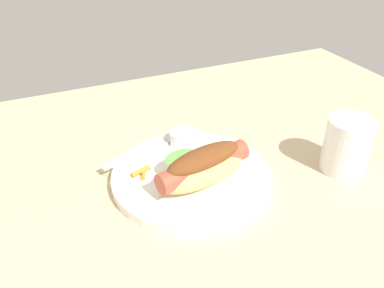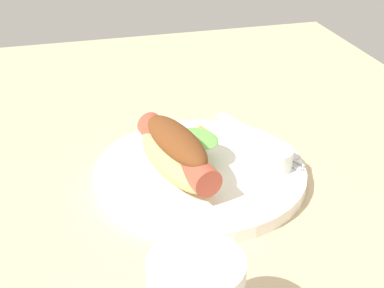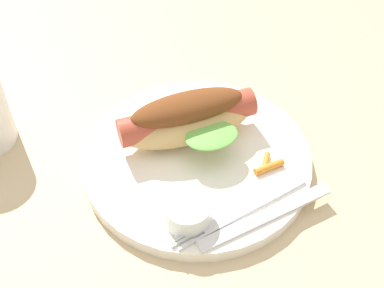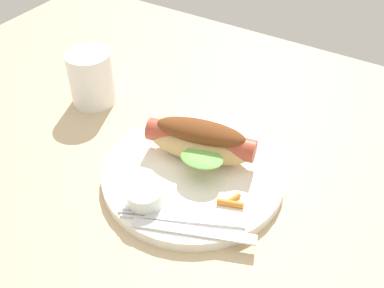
{
  "view_description": "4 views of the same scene",
  "coord_description": "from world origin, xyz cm",
  "px_view_note": "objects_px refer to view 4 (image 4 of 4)",
  "views": [
    {
      "loc": [
        -23.8,
        -46.67,
        40.33
      ],
      "look_at": [
        -2.11,
        2.21,
        6.25
      ],
      "focal_mm": 37.15,
      "sensor_mm": 36.0,
      "label": 1
    },
    {
      "loc": [
        52.51,
        -14.78,
        37.12
      ],
      "look_at": [
        -1.42,
        -0.35,
        5.82
      ],
      "focal_mm": 51.18,
      "sensor_mm": 36.0,
      "label": 2
    },
    {
      "loc": [
        2.98,
        40.9,
        45.93
      ],
      "look_at": [
        -1.89,
        2.97,
        5.61
      ],
      "focal_mm": 49.03,
      "sensor_mm": 36.0,
      "label": 3
    },
    {
      "loc": [
        -27.5,
        41.59,
        47.37
      ],
      "look_at": [
        -1.6,
        -0.46,
        4.96
      ],
      "focal_mm": 43.15,
      "sensor_mm": 36.0,
      "label": 4
    }
  ],
  "objects_px": {
    "hot_dog": "(201,141)",
    "knife": "(193,231)",
    "sauce_ramekin": "(144,197)",
    "carrot_garnish": "(231,202)",
    "plate": "(193,174)",
    "drinking_cup": "(91,78)",
    "fork": "(185,219)"
  },
  "relations": [
    {
      "from": "carrot_garnish",
      "to": "drinking_cup",
      "type": "xyz_separation_m",
      "value": [
        0.33,
        -0.1,
        0.03
      ]
    },
    {
      "from": "plate",
      "to": "carrot_garnish",
      "type": "relative_size",
      "value": 7.18
    },
    {
      "from": "plate",
      "to": "hot_dog",
      "type": "height_order",
      "value": "hot_dog"
    },
    {
      "from": "knife",
      "to": "carrot_garnish",
      "type": "height_order",
      "value": "carrot_garnish"
    },
    {
      "from": "fork",
      "to": "carrot_garnish",
      "type": "height_order",
      "value": "carrot_garnish"
    },
    {
      "from": "knife",
      "to": "drinking_cup",
      "type": "bearing_deg",
      "value": -49.62
    },
    {
      "from": "drinking_cup",
      "to": "hot_dog",
      "type": "bearing_deg",
      "value": 169.9
    },
    {
      "from": "hot_dog",
      "to": "sauce_ramekin",
      "type": "distance_m",
      "value": 0.12
    },
    {
      "from": "plate",
      "to": "sauce_ramekin",
      "type": "bearing_deg",
      "value": 76.09
    },
    {
      "from": "carrot_garnish",
      "to": "knife",
      "type": "bearing_deg",
      "value": 75.1
    },
    {
      "from": "fork",
      "to": "carrot_garnish",
      "type": "distance_m",
      "value": 0.07
    },
    {
      "from": "plate",
      "to": "carrot_garnish",
      "type": "distance_m",
      "value": 0.08
    },
    {
      "from": "plate",
      "to": "fork",
      "type": "bearing_deg",
      "value": 115.15
    },
    {
      "from": "drinking_cup",
      "to": "fork",
      "type": "bearing_deg",
      "value": 151.4
    },
    {
      "from": "hot_dog",
      "to": "fork",
      "type": "xyz_separation_m",
      "value": [
        -0.05,
        0.11,
        -0.03
      ]
    },
    {
      "from": "plate",
      "to": "knife",
      "type": "relative_size",
      "value": 1.66
    },
    {
      "from": "hot_dog",
      "to": "sauce_ramekin",
      "type": "relative_size",
      "value": 3.42
    },
    {
      "from": "fork",
      "to": "carrot_garnish",
      "type": "relative_size",
      "value": 4.15
    },
    {
      "from": "sauce_ramekin",
      "to": "fork",
      "type": "relative_size",
      "value": 0.32
    },
    {
      "from": "plate",
      "to": "drinking_cup",
      "type": "xyz_separation_m",
      "value": [
        0.25,
        -0.07,
        0.04
      ]
    },
    {
      "from": "knife",
      "to": "carrot_garnish",
      "type": "bearing_deg",
      "value": -125.83
    },
    {
      "from": "sauce_ramekin",
      "to": "knife",
      "type": "bearing_deg",
      "value": 174.55
    },
    {
      "from": "hot_dog",
      "to": "plate",
      "type": "bearing_deg",
      "value": 89.46
    },
    {
      "from": "hot_dog",
      "to": "sauce_ramekin",
      "type": "xyz_separation_m",
      "value": [
        0.02,
        0.12,
        -0.02
      ]
    },
    {
      "from": "plate",
      "to": "fork",
      "type": "xyz_separation_m",
      "value": [
        -0.04,
        0.08,
        0.01
      ]
    },
    {
      "from": "sauce_ramekin",
      "to": "carrot_garnish",
      "type": "relative_size",
      "value": 1.32
    },
    {
      "from": "plate",
      "to": "knife",
      "type": "height_order",
      "value": "knife"
    },
    {
      "from": "hot_dog",
      "to": "drinking_cup",
      "type": "xyz_separation_m",
      "value": [
        0.24,
        -0.04,
        0.0
      ]
    },
    {
      "from": "hot_dog",
      "to": "knife",
      "type": "xyz_separation_m",
      "value": [
        -0.06,
        0.13,
        -0.03
      ]
    },
    {
      "from": "knife",
      "to": "carrot_garnish",
      "type": "xyz_separation_m",
      "value": [
        -0.02,
        -0.07,
        0.0
      ]
    },
    {
      "from": "hot_dog",
      "to": "knife",
      "type": "distance_m",
      "value": 0.14
    },
    {
      "from": "fork",
      "to": "knife",
      "type": "distance_m",
      "value": 0.02
    }
  ]
}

